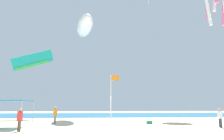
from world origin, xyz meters
TOP-DOWN VIEW (x-y plane):
  - ground at (0.00, 0.00)m, footprint 110.00×110.00m
  - ocean_strip at (0.00, 28.82)m, footprint 110.00×21.29m
  - canopy_tent at (-8.39, 4.15)m, footprint 3.17×3.35m
  - person_near_tent at (9.92, 2.57)m, footprint 0.40×0.44m
  - person_leftmost at (-5.04, 7.49)m, footprint 0.43×0.48m
  - person_central at (-6.54, 1.31)m, footprint 0.41×0.41m
  - banner_flag at (0.09, -0.85)m, footprint 0.61×0.06m
  - cooler_box at (4.76, 6.76)m, footprint 0.57×0.37m
  - kite_parafoil_teal at (-10.66, 17.83)m, footprint 6.09×2.82m
  - kite_inflatable_white at (-2.66, 17.70)m, footprint 4.36×8.61m

SIDE VIEW (x-z plane):
  - ground at x=0.00m, z-range -0.10..0.00m
  - ocean_strip at x=0.00m, z-range 0.00..0.03m
  - cooler_box at x=4.76m, z-range 0.00..0.35m
  - person_near_tent at x=9.92m, z-range 0.15..1.82m
  - person_central at x=-6.54m, z-range 0.15..1.85m
  - person_leftmost at x=-5.04m, z-range 0.16..1.97m
  - canopy_tent at x=-8.39m, z-range 1.06..3.39m
  - banner_flag at x=0.09m, z-range 0.38..4.34m
  - kite_parafoil_teal at x=-10.66m, z-range 7.00..10.91m
  - kite_inflatable_white at x=-2.66m, z-range 13.13..16.56m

